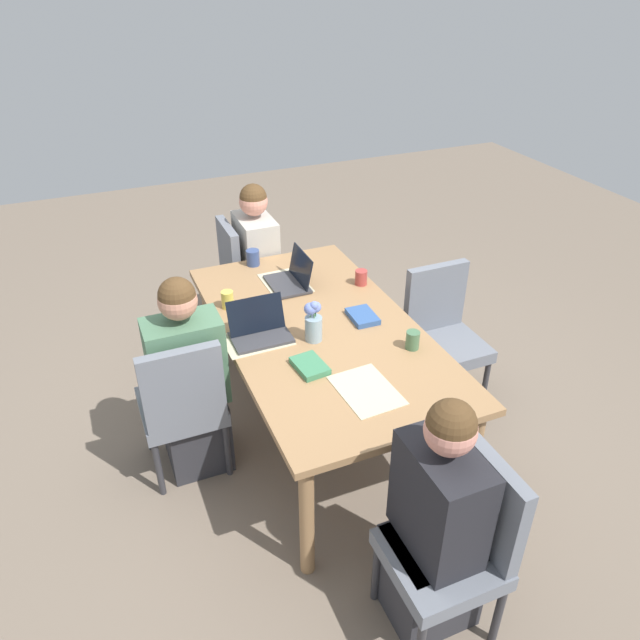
# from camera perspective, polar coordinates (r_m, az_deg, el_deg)

# --- Properties ---
(ground_plane) EXTENTS (10.00, 10.00, 0.00)m
(ground_plane) POSITION_cam_1_polar(r_m,az_deg,el_deg) (3.85, -0.00, -10.13)
(ground_plane) COLOR #756656
(dining_table) EXTENTS (1.98, 1.05, 0.75)m
(dining_table) POSITION_cam_1_polar(r_m,az_deg,el_deg) (3.44, -0.00, -1.75)
(dining_table) COLOR #9E754C
(dining_table) RESTS_ON ground_plane
(chair_head_right_left_near) EXTENTS (0.44, 0.44, 0.90)m
(chair_head_right_left_near) POSITION_cam_1_polar(r_m,az_deg,el_deg) (2.70, 12.94, -19.52)
(chair_head_right_left_near) COLOR slate
(chair_head_right_left_near) RESTS_ON ground_plane
(person_head_right_left_near) EXTENTS (0.40, 0.36, 1.19)m
(person_head_right_left_near) POSITION_cam_1_polar(r_m,az_deg,el_deg) (2.68, 10.86, -18.85)
(person_head_right_left_near) COLOR #2D2D33
(person_head_right_left_near) RESTS_ON ground_plane
(chair_head_left_left_mid) EXTENTS (0.44, 0.44, 0.90)m
(chair_head_left_left_mid) POSITION_cam_1_polar(r_m,az_deg,el_deg) (4.55, -7.02, 4.43)
(chair_head_left_left_mid) COLOR slate
(chair_head_left_left_mid) RESTS_ON ground_plane
(person_head_left_left_mid) EXTENTS (0.40, 0.36, 1.19)m
(person_head_left_left_mid) POSITION_cam_1_polar(r_m,az_deg,el_deg) (4.51, -5.91, 4.59)
(person_head_left_left_mid) COLOR #2D2D33
(person_head_left_left_mid) RESTS_ON ground_plane
(chair_near_left_far) EXTENTS (0.44, 0.44, 0.90)m
(chair_near_left_far) POSITION_cam_1_polar(r_m,az_deg,el_deg) (3.34, -12.87, -7.54)
(chair_near_left_far) COLOR slate
(chair_near_left_far) RESTS_ON ground_plane
(person_near_left_far) EXTENTS (0.36, 0.40, 1.19)m
(person_near_left_far) POSITION_cam_1_polar(r_m,az_deg,el_deg) (3.39, -12.19, -6.21)
(person_near_left_far) COLOR #2D2D33
(person_near_left_far) RESTS_ON ground_plane
(chair_far_right_near) EXTENTS (0.44, 0.44, 0.90)m
(chair_far_right_near) POSITION_cam_1_polar(r_m,az_deg,el_deg) (3.92, 11.48, -0.88)
(chair_far_right_near) COLOR slate
(chair_far_right_near) RESTS_ON ground_plane
(flower_vase) EXTENTS (0.09, 0.10, 0.24)m
(flower_vase) POSITION_cam_1_polar(r_m,az_deg,el_deg) (3.24, -0.64, -0.17)
(flower_vase) COLOR #8EA8B7
(flower_vase) RESTS_ON dining_table
(placemat_head_right_left_near) EXTENTS (0.37, 0.28, 0.00)m
(placemat_head_right_left_near) POSITION_cam_1_polar(r_m,az_deg,el_deg) (2.94, 4.42, -6.63)
(placemat_head_right_left_near) COLOR beige
(placemat_head_right_left_near) RESTS_ON dining_table
(placemat_head_left_left_mid) EXTENTS (0.36, 0.27, 0.00)m
(placemat_head_left_left_mid) POSITION_cam_1_polar(r_m,az_deg,el_deg) (3.86, -3.25, 3.53)
(placemat_head_left_left_mid) COLOR beige
(placemat_head_left_left_mid) RESTS_ON dining_table
(placemat_near_left_far) EXTENTS (0.27, 0.37, 0.00)m
(placemat_near_left_far) POSITION_cam_1_polar(r_m,az_deg,el_deg) (3.31, -5.98, -1.87)
(placemat_near_left_far) COLOR beige
(placemat_near_left_far) RESTS_ON dining_table
(laptop_near_left_far) EXTENTS (0.22, 0.32, 0.21)m
(laptop_near_left_far) POSITION_cam_1_polar(r_m,az_deg,el_deg) (3.31, -5.74, -0.98)
(laptop_near_left_far) COLOR #38383D
(laptop_near_left_far) RESTS_ON dining_table
(laptop_head_left_left_mid) EXTENTS (0.32, 0.22, 0.21)m
(laptop_head_left_left_mid) POSITION_cam_1_polar(r_m,az_deg,el_deg) (3.82, -2.69, 3.92)
(laptop_head_left_left_mid) COLOR #38383D
(laptop_head_left_left_mid) RESTS_ON dining_table
(coffee_mug_near_left) EXTENTS (0.07, 0.07, 0.11)m
(coffee_mug_near_left) POSITION_cam_1_polar(r_m,az_deg,el_deg) (3.60, -8.73, 1.91)
(coffee_mug_near_left) COLOR #DBC64C
(coffee_mug_near_left) RESTS_ON dining_table
(coffee_mug_near_right) EXTENTS (0.08, 0.08, 0.10)m
(coffee_mug_near_right) POSITION_cam_1_polar(r_m,az_deg,el_deg) (3.83, 3.90, 4.03)
(coffee_mug_near_right) COLOR #AD3D38
(coffee_mug_near_right) RESTS_ON dining_table
(coffee_mug_centre_left) EXTENTS (0.09, 0.09, 0.11)m
(coffee_mug_centre_left) POSITION_cam_1_polar(r_m,az_deg,el_deg) (4.09, -6.35, 5.88)
(coffee_mug_centre_left) COLOR #33477A
(coffee_mug_centre_left) RESTS_ON dining_table
(coffee_mug_centre_right) EXTENTS (0.07, 0.07, 0.10)m
(coffee_mug_centre_right) POSITION_cam_1_polar(r_m,az_deg,el_deg) (3.24, 8.74, -1.88)
(coffee_mug_centre_right) COLOR #47704C
(coffee_mug_centre_right) RESTS_ON dining_table
(book_red_cover) EXTENTS (0.20, 0.15, 0.03)m
(book_red_cover) POSITION_cam_1_polar(r_m,az_deg,el_deg) (3.48, 4.04, 0.35)
(book_red_cover) COLOR #335693
(book_red_cover) RESTS_ON dining_table
(book_blue_cover) EXTENTS (0.21, 0.16, 0.03)m
(book_blue_cover) POSITION_cam_1_polar(r_m,az_deg,el_deg) (3.07, -0.98, -4.35)
(book_blue_cover) COLOR #3D7F56
(book_blue_cover) RESTS_ON dining_table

